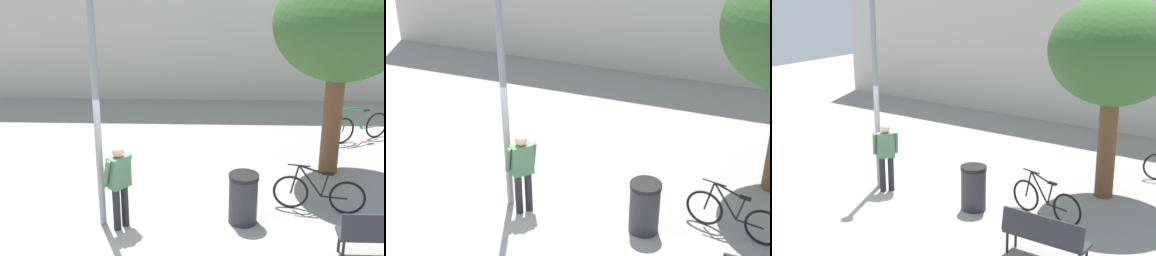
# 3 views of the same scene
# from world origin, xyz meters

# --- Properties ---
(ground_plane) EXTENTS (36.00, 36.00, 0.00)m
(ground_plane) POSITION_xyz_m (0.00, 0.00, 0.00)
(ground_plane) COLOR gray
(building_facade) EXTENTS (19.34, 2.00, 6.42)m
(building_facade) POSITION_xyz_m (0.00, 9.64, 3.21)
(building_facade) COLOR beige
(building_facade) RESTS_ON ground_plane
(lamppost) EXTENTS (0.28, 0.28, 5.18)m
(lamppost) POSITION_xyz_m (-0.80, 0.71, 3.03)
(lamppost) COLOR gray
(lamppost) RESTS_ON ground_plane
(person_by_lamppost) EXTENTS (0.56, 0.59, 1.67)m
(person_by_lamppost) POSITION_xyz_m (-0.43, 0.57, 0.97)
(person_by_lamppost) COLOR #232328
(person_by_lamppost) RESTS_ON ground_plane
(park_bench) EXTENTS (1.60, 0.48, 0.92)m
(park_bench) POSITION_xyz_m (4.22, -0.37, 0.55)
(park_bench) COLOR #2D2D33
(park_bench) RESTS_ON ground_plane
(plaza_tree) EXTENTS (2.87, 2.87, 4.64)m
(plaza_tree) POSITION_xyz_m (3.96, 3.21, 3.38)
(plaza_tree) COLOR brown
(plaza_tree) RESTS_ON ground_plane
(bicycle_black) EXTENTS (1.78, 0.42, 0.97)m
(bicycle_black) POSITION_xyz_m (3.39, 1.33, 0.38)
(bicycle_black) COLOR black
(bicycle_black) RESTS_ON ground_plane
(trash_bin) EXTENTS (0.57, 0.57, 1.00)m
(trash_bin) POSITION_xyz_m (1.87, 0.85, 0.50)
(trash_bin) COLOR #2D2D33
(trash_bin) RESTS_ON ground_plane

